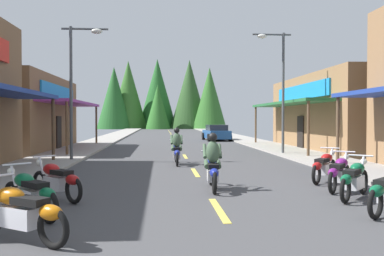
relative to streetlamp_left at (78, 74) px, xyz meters
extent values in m
cube|color=#424244|center=(4.95, 13.95, -4.01)|extent=(9.71, 94.99, 0.10)
cube|color=#9E9991|center=(-1.29, 13.95, -3.90)|extent=(2.75, 94.99, 0.12)
cube|color=#9E9991|center=(11.18, 13.95, -3.90)|extent=(2.75, 94.99, 0.12)
cube|color=#E0C64C|center=(4.95, -10.38, -3.96)|extent=(0.16, 2.40, 0.01)
cube|color=#E0C64C|center=(4.95, -4.17, -3.96)|extent=(0.16, 2.40, 0.01)
cube|color=#E0C64C|center=(4.95, 2.24, -3.96)|extent=(0.16, 2.40, 0.01)
cube|color=#E0C64C|center=(4.95, 8.62, -3.96)|extent=(0.16, 2.40, 0.01)
cube|color=#E0C64C|center=(4.95, 15.61, -3.96)|extent=(0.16, 2.40, 0.01)
cube|color=#E0C64C|center=(4.95, 22.16, -3.96)|extent=(0.16, 2.40, 0.01)
cube|color=#E0C64C|center=(4.95, 28.54, -3.96)|extent=(0.16, 2.40, 0.01)
cube|color=#E0C64C|center=(4.95, 33.73, -3.96)|extent=(0.16, 2.40, 0.01)
cube|color=#E0C64C|center=(4.95, 38.90, -3.96)|extent=(0.16, 2.40, 0.01)
cube|color=#E0C64C|center=(4.95, 44.65, -3.96)|extent=(0.16, 2.40, 0.01)
cube|color=#E0C64C|center=(4.95, 50.59, -3.96)|extent=(0.16, 2.40, 0.01)
cylinder|color=brown|center=(-1.06, -0.18, -2.55)|extent=(0.14, 0.14, 2.82)
cube|color=#8C338C|center=(-1.76, 7.44, -1.06)|extent=(1.80, 10.18, 0.16)
cylinder|color=brown|center=(-1.06, 2.54, -2.55)|extent=(0.14, 0.14, 2.82)
cylinder|color=brown|center=(-1.06, 12.33, -2.55)|extent=(0.14, 0.14, 2.82)
cube|color=#197FCC|center=(-2.60, 7.44, -0.42)|extent=(0.10, 7.92, 0.90)
cube|color=black|center=(-2.62, 7.44, -2.91)|extent=(0.08, 1.10, 2.10)
cylinder|color=brown|center=(10.95, -2.48, -2.55)|extent=(0.14, 0.14, 2.82)
cube|color=olive|center=(15.98, 6.77, -1.64)|extent=(6.86, 13.30, 4.65)
cube|color=#236033|center=(11.65, 6.77, -1.06)|extent=(1.80, 11.97, 0.16)
cylinder|color=brown|center=(10.95, 0.98, -2.55)|extent=(0.14, 0.14, 2.82)
cylinder|color=brown|center=(10.95, 12.55, -2.55)|extent=(0.14, 0.14, 2.82)
cube|color=#197FCC|center=(12.49, 6.77, -0.34)|extent=(0.10, 9.31, 0.90)
cube|color=black|center=(12.51, 6.77, -2.91)|extent=(0.08, 1.10, 2.10)
cylinder|color=#474C51|center=(-0.31, 0.00, -0.93)|extent=(0.14, 0.14, 6.07)
cylinder|color=#474C51|center=(0.32, 0.00, 2.01)|extent=(2.06, 0.10, 0.10)
ellipsoid|color=silver|center=(0.85, 0.00, 1.91)|extent=(0.50, 0.30, 0.24)
cylinder|color=#474C51|center=(10.20, 2.75, -0.71)|extent=(0.14, 0.14, 6.50)
cylinder|color=#474C51|center=(9.57, 2.75, 2.44)|extent=(2.06, 0.10, 0.10)
ellipsoid|color=silver|center=(9.05, 2.75, 2.34)|extent=(0.50, 0.30, 0.24)
torus|color=black|center=(7.85, -11.45, -3.64)|extent=(0.55, 0.49, 0.64)
ellipsoid|color=#0C5933|center=(7.89, -11.42, -3.41)|extent=(0.49, 0.47, 0.24)
torus|color=black|center=(8.92, -8.79, -3.64)|extent=(0.50, 0.55, 0.64)
torus|color=black|center=(7.94, -9.93, -3.64)|extent=(0.50, 0.55, 0.64)
cube|color=silver|center=(8.43, -9.36, -3.56)|extent=(0.67, 0.71, 0.32)
ellipsoid|color=#0C5933|center=(8.56, -9.21, -3.24)|extent=(0.61, 0.63, 0.28)
cube|color=black|center=(8.26, -9.55, -3.28)|extent=(0.60, 0.64, 0.12)
ellipsoid|color=#0C5933|center=(7.97, -9.89, -3.41)|extent=(0.47, 0.49, 0.24)
cylinder|color=silver|center=(8.83, -8.89, -3.31)|extent=(0.29, 0.32, 0.71)
cylinder|color=silver|center=(8.76, -8.98, -2.94)|extent=(0.48, 0.42, 0.04)
sphere|color=white|center=(8.94, -8.77, -3.11)|extent=(0.16, 0.16, 0.16)
torus|color=black|center=(9.03, -7.53, -3.64)|extent=(0.46, 0.57, 0.64)
torus|color=black|center=(8.13, -8.73, -3.64)|extent=(0.46, 0.57, 0.64)
cube|color=silver|center=(8.58, -8.13, -3.56)|extent=(0.64, 0.73, 0.32)
ellipsoid|color=#721972|center=(8.70, -7.97, -3.24)|extent=(0.59, 0.64, 0.28)
cube|color=black|center=(8.43, -8.33, -3.28)|extent=(0.58, 0.65, 0.12)
ellipsoid|color=#721972|center=(8.16, -8.69, -3.41)|extent=(0.46, 0.50, 0.24)
cylinder|color=silver|center=(8.95, -7.63, -3.31)|extent=(0.27, 0.33, 0.71)
cylinder|color=silver|center=(8.88, -7.73, -2.94)|extent=(0.50, 0.39, 0.04)
sphere|color=white|center=(9.05, -7.50, -3.11)|extent=(0.16, 0.16, 0.16)
torus|color=black|center=(9.23, -6.07, -3.64)|extent=(0.48, 0.56, 0.64)
torus|color=black|center=(8.27, -7.23, -3.64)|extent=(0.48, 0.56, 0.64)
cube|color=silver|center=(8.75, -6.65, -3.56)|extent=(0.66, 0.72, 0.32)
ellipsoid|color=#A51414|center=(8.88, -6.49, -3.24)|extent=(0.60, 0.64, 0.28)
cube|color=black|center=(8.59, -6.84, -3.28)|extent=(0.60, 0.64, 0.12)
ellipsoid|color=#A51414|center=(8.30, -7.19, -3.41)|extent=(0.47, 0.49, 0.24)
cylinder|color=silver|center=(9.14, -6.17, -3.31)|extent=(0.28, 0.32, 0.71)
cylinder|color=silver|center=(9.07, -6.26, -2.94)|extent=(0.49, 0.41, 0.04)
sphere|color=white|center=(9.25, -6.04, -3.11)|extent=(0.16, 0.16, 0.16)
torus|color=black|center=(2.11, -12.89, -3.64)|extent=(0.59, 0.44, 0.64)
cube|color=silver|center=(1.48, -12.47, -3.56)|extent=(0.74, 0.62, 0.32)
ellipsoid|color=#BF660C|center=(1.31, -12.36, -3.24)|extent=(0.64, 0.57, 0.28)
cube|color=black|center=(1.69, -12.61, -3.28)|extent=(0.66, 0.56, 0.12)
ellipsoid|color=#BF660C|center=(2.06, -12.86, -3.41)|extent=(0.50, 0.44, 0.24)
torus|color=black|center=(0.60, -10.23, -3.64)|extent=(0.52, 0.53, 0.64)
torus|color=black|center=(1.63, -11.31, -3.64)|extent=(0.52, 0.53, 0.64)
cube|color=silver|center=(1.11, -10.77, -3.56)|extent=(0.69, 0.70, 0.32)
ellipsoid|color=#0C5933|center=(0.98, -10.63, -3.24)|extent=(0.62, 0.63, 0.28)
cube|color=black|center=(1.29, -10.95, -3.28)|extent=(0.62, 0.63, 0.12)
ellipsoid|color=#0C5933|center=(1.60, -11.28, -3.41)|extent=(0.48, 0.48, 0.24)
cylinder|color=silver|center=(0.69, -10.32, -3.31)|extent=(0.30, 0.31, 0.71)
cylinder|color=silver|center=(0.77, -10.41, -2.94)|extent=(0.46, 0.44, 0.04)
sphere|color=white|center=(0.57, -10.21, -3.11)|extent=(0.16, 0.16, 0.16)
torus|color=black|center=(0.67, -8.44, -3.64)|extent=(0.52, 0.53, 0.64)
torus|color=black|center=(1.72, -9.51, -3.64)|extent=(0.52, 0.53, 0.64)
cube|color=silver|center=(1.19, -8.97, -3.56)|extent=(0.69, 0.70, 0.32)
ellipsoid|color=#A51414|center=(1.05, -8.83, -3.24)|extent=(0.62, 0.62, 0.28)
cube|color=black|center=(1.37, -9.15, -3.28)|extent=(0.62, 0.62, 0.12)
ellipsoid|color=#A51414|center=(1.69, -9.47, -3.41)|extent=(0.48, 0.48, 0.24)
cylinder|color=silver|center=(0.76, -8.53, -3.31)|extent=(0.30, 0.31, 0.71)
cylinder|color=silver|center=(0.84, -8.62, -2.94)|extent=(0.46, 0.45, 0.04)
sphere|color=white|center=(0.65, -8.42, -3.11)|extent=(0.16, 0.16, 0.16)
torus|color=black|center=(5.17, -7.05, -3.64)|extent=(0.14, 0.64, 0.64)
torus|color=black|center=(5.08, -8.55, -3.64)|extent=(0.14, 0.64, 0.64)
cube|color=silver|center=(5.13, -7.80, -3.56)|extent=(0.32, 0.72, 0.32)
ellipsoid|color=navy|center=(5.14, -7.60, -3.24)|extent=(0.35, 0.58, 0.28)
cube|color=black|center=(5.11, -8.05, -3.28)|extent=(0.31, 0.62, 0.12)
ellipsoid|color=navy|center=(5.09, -8.50, -3.41)|extent=(0.27, 0.45, 0.24)
cylinder|color=silver|center=(5.16, -7.18, -3.31)|extent=(0.08, 0.37, 0.71)
cylinder|color=silver|center=(5.16, -7.30, -2.94)|extent=(0.60, 0.07, 0.04)
sphere|color=white|center=(5.17, -7.02, -3.11)|extent=(0.16, 0.16, 0.16)
ellipsoid|color=#3F593F|center=(5.12, -7.95, -2.91)|extent=(0.40, 0.40, 0.64)
sphere|color=black|center=(5.12, -7.90, -2.51)|extent=(0.24, 0.24, 0.24)
cylinder|color=#3F593F|center=(4.97, -7.77, -3.26)|extent=(0.16, 0.43, 0.24)
cylinder|color=#3F593F|center=(4.93, -7.63, -2.91)|extent=(0.13, 0.51, 0.40)
cylinder|color=#3F593F|center=(5.29, -7.79, -3.26)|extent=(0.16, 0.43, 0.24)
cylinder|color=#3F593F|center=(5.34, -7.66, -2.91)|extent=(0.13, 0.51, 0.40)
torus|color=black|center=(4.38, -0.67, -3.64)|extent=(0.11, 0.64, 0.64)
torus|color=black|center=(4.37, -2.17, -3.64)|extent=(0.11, 0.64, 0.64)
cube|color=silver|center=(4.37, -1.42, -3.56)|extent=(0.29, 0.70, 0.32)
ellipsoid|color=navy|center=(4.38, -1.22, -3.24)|extent=(0.32, 0.56, 0.28)
cube|color=black|center=(4.37, -1.67, -3.28)|extent=(0.29, 0.60, 0.12)
ellipsoid|color=navy|center=(4.37, -2.12, -3.41)|extent=(0.24, 0.44, 0.24)
cylinder|color=silver|center=(4.38, -0.80, -3.31)|extent=(0.06, 0.37, 0.71)
cylinder|color=silver|center=(4.38, -0.92, -2.94)|extent=(0.60, 0.05, 0.04)
sphere|color=white|center=(4.38, -0.64, -3.11)|extent=(0.16, 0.16, 0.16)
ellipsoid|color=#3F593F|center=(4.37, -1.57, -2.91)|extent=(0.38, 0.38, 0.64)
sphere|color=black|center=(4.37, -1.52, -2.51)|extent=(0.24, 0.24, 0.24)
cylinder|color=#3F593F|center=(4.22, -1.40, -3.26)|extent=(0.14, 0.42, 0.24)
cylinder|color=#3F593F|center=(4.17, -1.27, -2.91)|extent=(0.10, 0.51, 0.40)
cylinder|color=#3F593F|center=(4.54, -1.40, -3.26)|extent=(0.14, 0.42, 0.24)
cylinder|color=#3F593F|center=(4.58, -1.27, -2.91)|extent=(0.10, 0.51, 0.40)
cube|color=#1E4C8C|center=(8.60, 17.77, -3.41)|extent=(2.06, 4.40, 0.70)
cube|color=#262D38|center=(8.61, 17.62, -2.86)|extent=(1.73, 2.29, 0.60)
cylinder|color=black|center=(7.59, 19.16, -3.63)|extent=(0.26, 0.67, 0.66)
cylinder|color=black|center=(9.43, 19.27, -3.63)|extent=(0.26, 0.67, 0.66)
cylinder|color=black|center=(7.77, 16.26, -3.63)|extent=(0.26, 0.67, 0.66)
cylinder|color=black|center=(9.61, 16.38, -3.63)|extent=(0.26, 0.67, 0.66)
cone|color=#2A4D23|center=(9.23, 62.40, 2.70)|extent=(7.46, 7.46, 13.32)
cone|color=#215723|center=(-5.01, 60.23, 1.83)|extent=(6.49, 6.49, 11.59)
cone|color=#2C6023|center=(12.73, 58.72, 1.75)|extent=(6.39, 6.39, 11.42)
cone|color=#205923|center=(3.00, 65.34, 2.95)|extent=(7.75, 7.75, 13.83)
cone|color=#2E6023|center=(-2.56, 62.63, 2.56)|extent=(7.31, 7.31, 13.05)
cone|color=#296323|center=(3.11, 58.81, 0.15)|extent=(4.61, 4.61, 8.23)
cone|color=#305A23|center=(-1.88, 63.41, 0.19)|extent=(4.66, 4.66, 8.32)
camera|label=1|loc=(3.72, -19.27, -2.00)|focal=39.46mm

